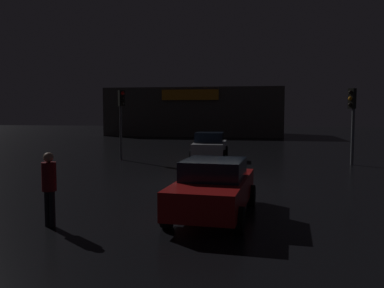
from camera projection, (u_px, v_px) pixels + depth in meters
The scene contains 7 objects.
ground_plane at pixel (208, 183), 15.45m from camera, with size 120.00×120.00×0.00m, color black.
store_building at pixel (197, 112), 48.21m from camera, with size 19.92×9.92×5.43m.
traffic_signal_main at pixel (121, 110), 22.61m from camera, with size 0.41×0.43×3.95m.
traffic_signal_cross_right at pixel (352, 112), 20.46m from camera, with size 0.42×0.42×3.92m.
car_near at pixel (214, 188), 10.57m from camera, with size 2.17×4.29×1.49m.
car_crossing at pixel (210, 146), 23.38m from camera, with size 2.06×3.89×1.55m.
pedestrian at pixel (49, 183), 9.52m from camera, with size 0.43×0.43×1.78m.
Camera 1 is at (1.95, -15.17, 2.74)m, focal length 37.61 mm.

